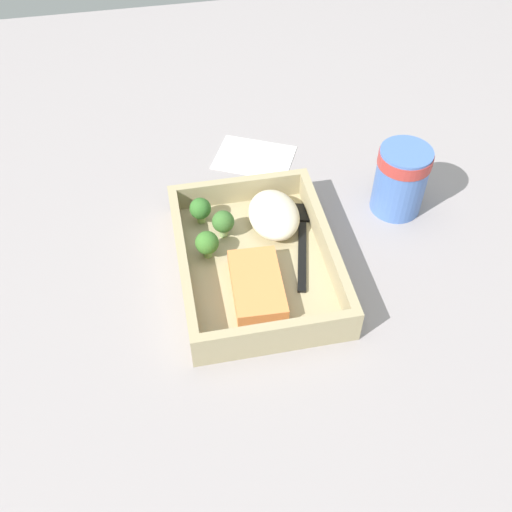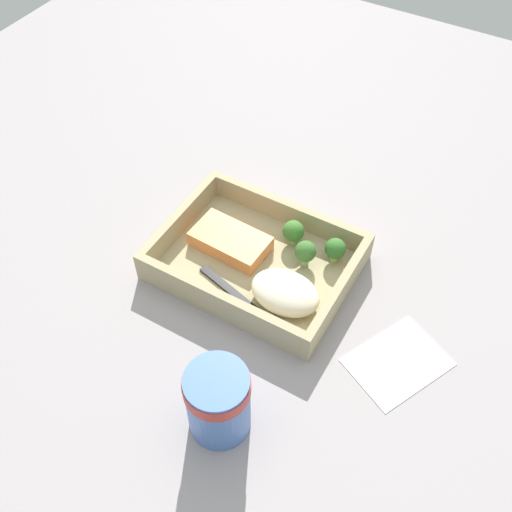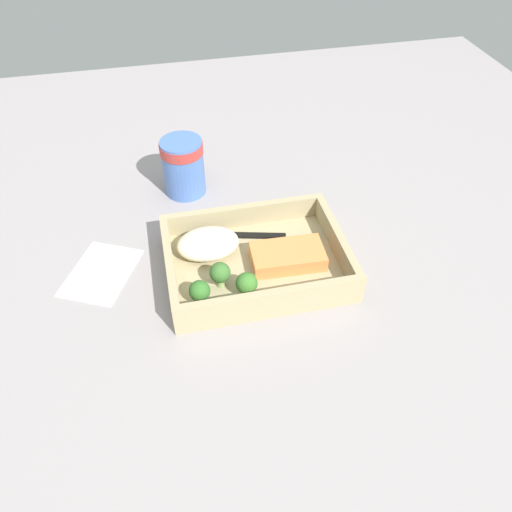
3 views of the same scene
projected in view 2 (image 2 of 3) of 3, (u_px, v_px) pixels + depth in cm
name	position (u px, v px, depth cm)	size (l,w,h in cm)	color
ground_plane	(256.00, 272.00, 87.07)	(160.00, 160.00, 2.00)	gray
takeout_tray	(256.00, 265.00, 85.84)	(27.01, 20.27, 1.20)	tan
tray_rim	(256.00, 254.00, 83.94)	(27.01, 20.27, 3.77)	tan
salmon_fillet	(230.00, 241.00, 86.43)	(11.00, 6.23, 2.40)	#E98546
mashed_potatoes	(285.00, 293.00, 79.60)	(9.63, 6.99, 3.86)	beige
broccoli_floret_1	(305.00, 252.00, 83.38)	(3.06, 3.06, 4.17)	#89A663
broccoli_floret_2	(293.00, 232.00, 86.07)	(3.16, 3.16, 4.04)	#76A45B
broccoli_floret_3	(335.00, 249.00, 83.92)	(3.02, 3.02, 3.98)	#89AA5A
fork	(250.00, 306.00, 80.31)	(15.71, 5.55, 0.44)	black
paper_cup	(218.00, 400.00, 66.79)	(7.52, 7.52, 10.31)	#496EB8
receipt_slip	(398.00, 362.00, 76.28)	(8.92, 12.11, 0.24)	white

